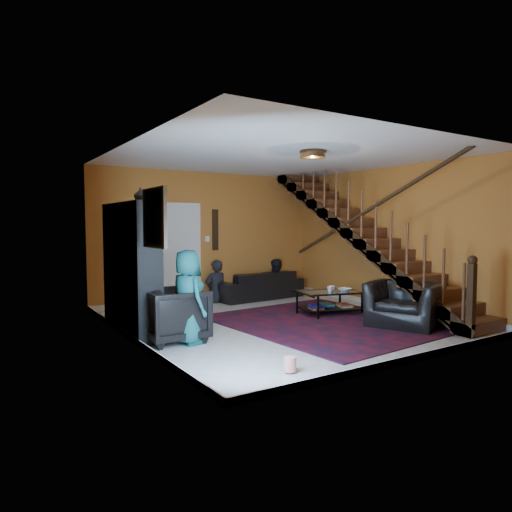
{
  "coord_description": "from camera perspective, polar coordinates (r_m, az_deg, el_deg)",
  "views": [
    {
      "loc": [
        -4.53,
        -6.28,
        1.67
      ],
      "look_at": [
        -0.26,
        0.4,
        1.12
      ],
      "focal_mm": 32.0,
      "sensor_mm": 36.0,
      "label": 1
    }
  ],
  "objects": [
    {
      "name": "sofa",
      "position": [
        10.31,
        0.29,
        -3.63
      ],
      "size": [
        2.15,
        0.99,
        0.61
      ],
      "primitive_type": "imported",
      "rotation": [
        0.0,
        0.0,
        3.22
      ],
      "color": "black",
      "rests_on": "floor"
    },
    {
      "name": "ceiling_fixture",
      "position": [
        7.19,
        7.1,
        12.5
      ],
      "size": [
        0.4,
        0.4,
        0.1
      ],
      "primitive_type": "cylinder",
      "color": "#3F2814",
      "rests_on": "room"
    },
    {
      "name": "vase",
      "position": [
        6.74,
        -14.24,
        7.47
      ],
      "size": [
        0.18,
        0.18,
        0.19
      ],
      "primitive_type": "imported",
      "color": "#999999",
      "rests_on": "bookshelf"
    },
    {
      "name": "armchair_right",
      "position": [
        7.9,
        18.02,
        -5.78
      ],
      "size": [
        1.33,
        1.4,
        0.72
      ],
      "primitive_type": "imported",
      "rotation": [
        0.0,
        0.0,
        -1.16
      ],
      "color": "black",
      "rests_on": "floor"
    },
    {
      "name": "person_adult_b",
      "position": [
        10.63,
        2.37,
        -3.92
      ],
      "size": [
        0.68,
        0.55,
        1.32
      ],
      "primitive_type": "imported",
      "rotation": [
        0.0,
        0.0,
        3.22
      ],
      "color": "black",
      "rests_on": "sofa"
    },
    {
      "name": "armchair_left",
      "position": [
        6.65,
        -10.09,
        -7.22
      ],
      "size": [
        0.87,
        0.85,
        0.77
      ],
      "primitive_type": "imported",
      "rotation": [
        0.0,
        0.0,
        1.55
      ],
      "color": "black",
      "rests_on": "floor"
    },
    {
      "name": "cup_b",
      "position": [
        8.5,
        9.22,
        -4.11
      ],
      "size": [
        0.13,
        0.13,
        0.1
      ],
      "primitive_type": "imported",
      "rotation": [
        0.0,
        0.0,
        -0.28
      ],
      "color": "#999999",
      "rests_on": "coffee_table"
    },
    {
      "name": "person_adult_a",
      "position": [
        9.84,
        -5.03,
        -4.45
      ],
      "size": [
        0.5,
        0.33,
        1.36
      ],
      "primitive_type": "imported",
      "rotation": [
        0.0,
        0.0,
        3.14
      ],
      "color": "black",
      "rests_on": "sofa"
    },
    {
      "name": "rug",
      "position": [
        7.94,
        8.94,
        -8.15
      ],
      "size": [
        3.4,
        3.81,
        0.02
      ],
      "primitive_type": "cube",
      "rotation": [
        0.0,
        0.0,
        0.07
      ],
      "color": "#4A0D19",
      "rests_on": "floor"
    },
    {
      "name": "staircase",
      "position": [
        9.15,
        14.1,
        2.16
      ],
      "size": [
        0.95,
        5.02,
        3.18
      ],
      "color": "brown",
      "rests_on": "floor"
    },
    {
      "name": "bookshelf",
      "position": [
        7.24,
        -15.33,
        -1.76
      ],
      "size": [
        0.35,
        1.8,
        2.0
      ],
      "color": "black",
      "rests_on": "floor"
    },
    {
      "name": "coffee_table",
      "position": [
        8.64,
        9.19,
        -5.56
      ],
      "size": [
        1.27,
        0.95,
        0.43
      ],
      "rotation": [
        0.0,
        0.0,
        -0.28
      ],
      "color": "black",
      "rests_on": "floor"
    },
    {
      "name": "wall_hanging",
      "position": [
        10.16,
        -5.11,
        3.29
      ],
      "size": [
        0.14,
        0.03,
        0.9
      ],
      "primitive_type": "cube",
      "color": "black",
      "rests_on": "room"
    },
    {
      "name": "person_child",
      "position": [
        6.44,
        -8.55,
        -5.09
      ],
      "size": [
        0.52,
        0.7,
        1.32
      ],
      "primitive_type": "imported",
      "rotation": [
        0.0,
        0.0,
        1.73
      ],
      "color": "#175658",
      "rests_on": "armchair_left"
    },
    {
      "name": "door",
      "position": [
        9.81,
        -9.49,
        0.16
      ],
      "size": [
        0.82,
        0.05,
        2.05
      ],
      "primitive_type": "cube",
      "color": "silver",
      "rests_on": "floor"
    },
    {
      "name": "cup_a",
      "position": [
        8.64,
        9.44,
        -3.99
      ],
      "size": [
        0.16,
        0.16,
        0.1
      ],
      "primitive_type": "imported",
      "rotation": [
        0.0,
        0.0,
        0.34
      ],
      "color": "#999999",
      "rests_on": "coffee_table"
    },
    {
      "name": "bowl",
      "position": [
        8.63,
        11.03,
        -4.15
      ],
      "size": [
        0.26,
        0.26,
        0.06
      ],
      "primitive_type": "imported",
      "rotation": [
        0.0,
        0.0,
        0.11
      ],
      "color": "#999999",
      "rests_on": "coffee_table"
    },
    {
      "name": "framed_picture",
      "position": [
        5.73,
        -12.59,
        4.67
      ],
      "size": [
        0.04,
        0.74,
        0.74
      ],
      "primitive_type": "cube",
      "color": "maroon",
      "rests_on": "room"
    },
    {
      "name": "popcorn_bucket",
      "position": [
        5.28,
        4.27,
        -13.31
      ],
      "size": [
        0.18,
        0.18,
        0.16
      ],
      "primitive_type": "cylinder",
      "rotation": [
        0.0,
        0.0,
        0.3
      ],
      "color": "red",
      "rests_on": "rug"
    },
    {
      "name": "room",
      "position": [
        8.42,
        -9.66,
        -7.18
      ],
      "size": [
        5.5,
        5.5,
        5.5
      ],
      "color": "#B76D28",
      "rests_on": "ground"
    },
    {
      "name": "floor",
      "position": [
        7.92,
        3.2,
        -8.2
      ],
      "size": [
        5.5,
        5.5,
        0.0
      ],
      "primitive_type": "plane",
      "color": "beige",
      "rests_on": "ground"
    }
  ]
}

